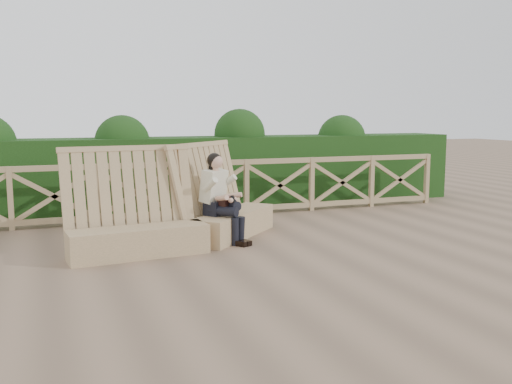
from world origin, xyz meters
name	(u,v)px	position (x,y,z in m)	size (l,w,h in m)	color
ground	(283,260)	(0.00, 0.00, 0.00)	(60.00, 60.00, 0.00)	brown
bench	(186,220)	(-1.03, 1.36, 0.39)	(3.53, 2.13, 1.55)	#8C7650
woman	(220,195)	(-0.47, 1.40, 0.73)	(0.69, 0.89, 1.39)	black
guardrail	(211,189)	(0.00, 3.50, 0.55)	(10.10, 0.09, 1.10)	#907C54
hedge	(195,173)	(0.00, 4.70, 0.75)	(12.00, 1.20, 1.50)	black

